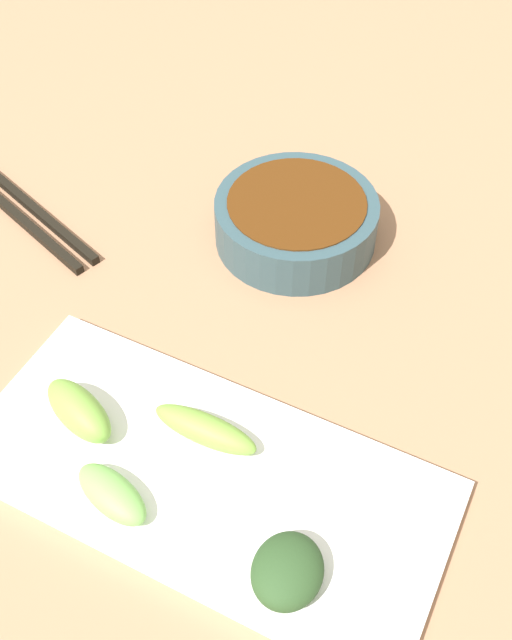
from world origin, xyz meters
name	(u,v)px	position (x,y,z in m)	size (l,w,h in m)	color
tabletop	(248,388)	(0.00, 0.00, 0.01)	(2.10, 2.10, 0.02)	#A27353
sauce_bowl	(296,219)	(-0.17, -0.04, 0.04)	(0.15, 0.15, 0.05)	#304A52
serving_plate	(205,476)	(0.09, 0.01, 0.03)	(0.16, 0.35, 0.01)	white
broccoli_stalk_0	(112,494)	(0.14, -0.03, 0.04)	(0.03, 0.06, 0.02)	#76B755
broccoli_stalk_1	(202,428)	(0.07, 0.00, 0.04)	(0.02, 0.08, 0.02)	#77A73F
broccoli_leafy_2	(287,571)	(0.14, 0.10, 0.04)	(0.05, 0.05, 0.03)	#2A4723
broccoli_stalk_3	(79,410)	(0.10, -0.09, 0.05)	(0.03, 0.07, 0.03)	#76AA41
chopsticks	(18,206)	(-0.08, -0.29, 0.02)	(0.10, 0.23, 0.01)	black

